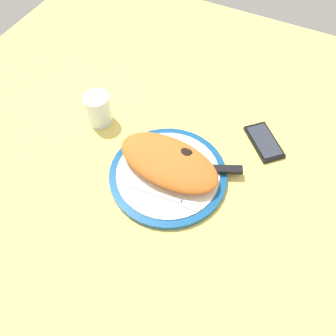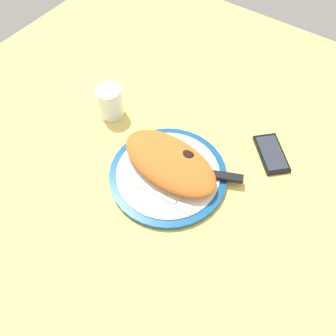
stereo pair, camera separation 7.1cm
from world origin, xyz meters
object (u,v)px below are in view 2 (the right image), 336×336
at_px(smartphone, 271,154).
at_px(plate, 168,175).
at_px(knife, 211,175).
at_px(calzone, 170,162).
at_px(fork, 165,198).
at_px(water_glass, 111,104).

bearing_deg(smartphone, plate, -131.08).
bearing_deg(knife, calzone, -159.52).
height_order(fork, water_glass, water_glass).
height_order(calzone, fork, calzone).
bearing_deg(fork, smartphone, 61.59).
relative_size(fork, knife, 0.81).
bearing_deg(knife, fork, -115.88).
relative_size(calzone, smartphone, 2.08).
xyz_separation_m(calzone, smartphone, (0.18, 0.19, -0.03)).
distance_m(fork, water_glass, 0.32).
bearing_deg(smartphone, calzone, -134.22).
relative_size(knife, smartphone, 1.63).
bearing_deg(calzone, smartphone, 45.78).
xyz_separation_m(fork, smartphone, (0.14, 0.27, -0.01)).
height_order(smartphone, water_glass, water_glass).
bearing_deg(smartphone, water_glass, -164.10).
height_order(calzone, knife, calzone).
relative_size(fork, smartphone, 1.31).
xyz_separation_m(smartphone, water_glass, (-0.43, -0.12, 0.03)).
relative_size(calzone, fork, 1.58).
bearing_deg(smartphone, fork, -118.41).
relative_size(plate, fork, 1.68).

